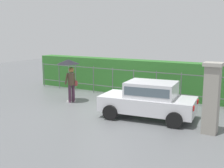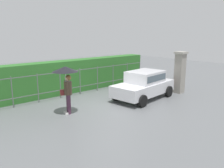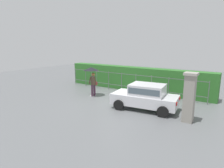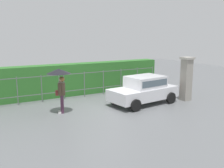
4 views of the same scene
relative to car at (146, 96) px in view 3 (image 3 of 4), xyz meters
name	(u,v)px [view 3 (image 3 of 4)]	position (x,y,z in m)	size (l,w,h in m)	color
ground_plane	(114,102)	(-2.26, 0.17, -0.80)	(40.00, 40.00, 0.00)	slate
car	(146,96)	(0.00, 0.00, 0.00)	(3.89, 2.21, 1.48)	silver
pedestrian	(92,74)	(-4.39, 0.53, 0.83)	(1.09, 1.09, 2.11)	#47283D
gate_pillar	(189,97)	(2.48, -0.55, 0.44)	(0.60, 0.60, 2.42)	gray
fence_section	(128,82)	(-2.76, 2.96, 0.02)	(11.36, 0.05, 1.50)	#59605B
hedge_row	(134,79)	(-2.76, 3.83, 0.15)	(12.31, 0.90, 1.90)	#2D6B28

